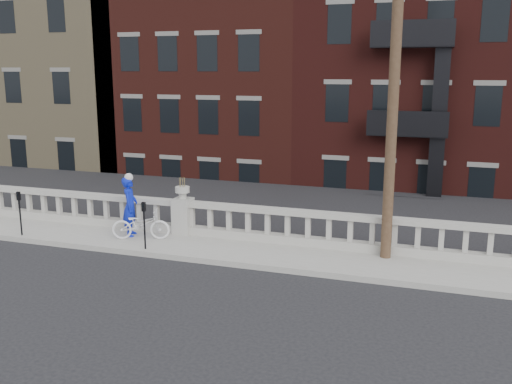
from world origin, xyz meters
The scene contains 10 objects.
ground centered at (0.00, 0.00, 0.00)m, with size 120.00×120.00×0.00m, color black.
sidewalk centered at (0.00, 3.00, 0.07)m, with size 32.00×2.20×0.15m, color gray.
balustrade centered at (0.00, 3.95, 0.64)m, with size 28.00×0.34×1.03m.
planter_pedestal centered at (0.00, 3.95, 0.83)m, with size 0.55×0.55×1.76m.
lower_level centered at (0.56, 23.04, 2.63)m, with size 80.00×44.00×20.80m.
utility_pole centered at (6.20, 3.60, 5.24)m, with size 1.60×0.28×10.00m.
parking_meter_b centered at (-4.60, 2.15, 1.00)m, with size 0.10×0.09×1.36m.
parking_meter_c centered at (-0.32, 2.15, 1.00)m, with size 0.10×0.09×1.36m.
bicycle centered at (-0.92, 2.96, 0.60)m, with size 0.60×1.72×0.90m, color white.
cyclist centered at (-1.41, 3.22, 1.06)m, with size 0.66×0.44×1.82m, color #0C1EC2.
Camera 1 is at (7.59, -11.46, 5.15)m, focal length 40.00 mm.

